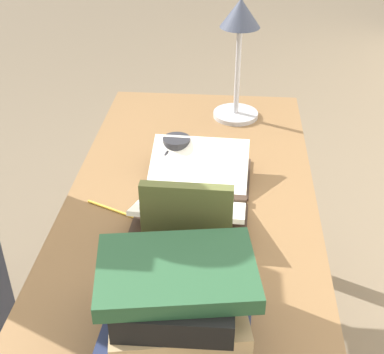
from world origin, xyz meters
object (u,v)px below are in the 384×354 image
open_book (194,192)px  book_standing_upright (187,237)px  coffee_mug (176,152)px  pencil (115,210)px  book_stack_tall (177,305)px  reading_lamp (239,37)px

open_book → book_standing_upright: size_ratio=1.77×
coffee_mug → pencil: (0.25, -0.14, -0.04)m
open_book → coffee_mug: open_book is taller
book_standing_upright → book_stack_tall: bearing=0.2°
book_standing_upright → coffee_mug: size_ratio=2.48×
reading_lamp → coffee_mug: 0.46m
reading_lamp → pencil: reading_lamp is taller
open_book → book_standing_upright: 0.34m
book_stack_tall → book_standing_upright: (-0.17, 0.00, 0.02)m
reading_lamp → coffee_mug: bearing=-26.9°
open_book → reading_lamp: (-0.53, 0.11, 0.26)m
book_stack_tall → reading_lamp: reading_lamp is taller
book_stack_tall → book_standing_upright: size_ratio=1.18×
book_stack_tall → book_standing_upright: 0.17m
open_book → pencil: (0.07, -0.21, -0.02)m
coffee_mug → book_standing_upright: bearing=8.7°
book_standing_upright → pencil: (-0.25, -0.22, -0.13)m
open_book → book_stack_tall: book_stack_tall is taller
book_standing_upright → coffee_mug: bearing=-170.4°
book_stack_tall → pencil: (-0.42, -0.21, -0.10)m
book_stack_tall → coffee_mug: 0.68m
book_stack_tall → open_book: bearing=-179.3°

